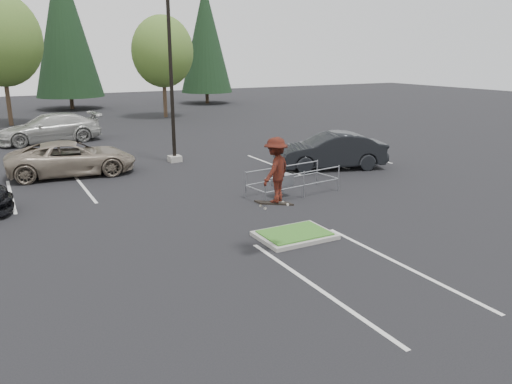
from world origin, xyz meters
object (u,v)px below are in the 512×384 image
decid_b (0,43)px  conif_b (64,25)px  car_far_silver (50,128)px  conif_c (206,38)px  light_pole (171,69)px  cart_corral (285,180)px  decid_c (163,54)px  car_l_tan (72,158)px  skateboarder (275,170)px  car_r_charc (331,151)px

decid_b → conif_b: bearing=58.9°
car_far_silver → conif_c: bearing=130.3°
light_pole → cart_corral: (1.59, -8.05, -3.91)m
decid_c → conif_b: (-5.99, 10.67, 2.59)m
decid_b → car_l_tan: (1.51, -19.03, -5.28)m
decid_c → cart_corral: (-3.90, -25.88, -4.60)m
light_pole → conif_c: conif_c is taller
cart_corral → decid_b: bearing=100.1°
decid_b → skateboarder: 31.93m
decid_b → car_far_silver: size_ratio=1.60×
skateboarder → car_r_charc: bearing=-168.1°
conif_c → skateboarder: size_ratio=6.54×
light_pole → conif_c: bearing=63.9°
conif_b → car_far_silver: 21.14m
cart_corral → conif_c: bearing=64.7°
car_far_silver → decid_c: bearing=125.7°
cart_corral → car_l_tan: car_l_tan is taller
light_pole → car_l_tan: size_ratio=1.84×
light_pole → decid_b: light_pole is taller
conif_c → cart_corral: conif_c is taller
car_r_charc → skateboarder: bearing=-27.0°
cart_corral → car_l_tan: (-6.59, 7.55, 0.11)m
conif_b → car_r_charc: 34.84m
decid_b → skateboarder: (4.81, -31.35, -3.69)m
decid_c → conif_c: conif_c is taller
decid_b → car_l_tan: bearing=-85.5°
decid_c → conif_b: conif_b is taller
light_pole → conif_c: size_ratio=0.81×
light_pole → decid_c: (5.49, 17.83, 0.69)m
car_l_tan → conif_c: bearing=-27.3°
decid_b → car_far_silver: decid_b is taller
cart_corral → skateboarder: size_ratio=1.98×
car_far_silver → car_r_charc: bearing=32.6°
decid_b → skateboarder: size_ratio=5.04×
decid_c → car_l_tan: decid_c is taller
light_pole → decid_c: light_pole is taller
decid_c → conif_c: bearing=50.4°
cart_corral → car_far_silver: car_far_silver is taller
car_l_tan → cart_corral: bearing=-132.7°
cart_corral → car_r_charc: (4.41, 3.05, 0.20)m
light_pole → car_r_charc: size_ratio=1.96×
decid_b → conif_b: conif_b is taller
light_pole → decid_b: 19.70m
decid_b → decid_c: size_ratio=1.15×
conif_b → car_r_charc: bearing=-79.0°
decid_c → car_r_charc: decid_c is taller
car_far_silver → decid_b: bearing=-174.7°
skateboarder → car_r_charc: (7.70, 7.81, -1.51)m
car_l_tan → car_far_silver: bearing=4.9°
conif_b → decid_b: bearing=-121.1°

